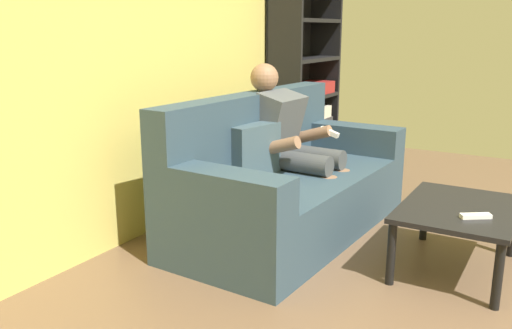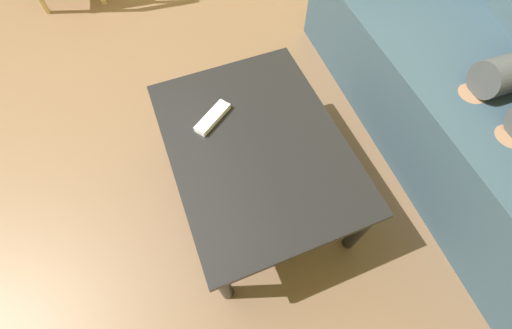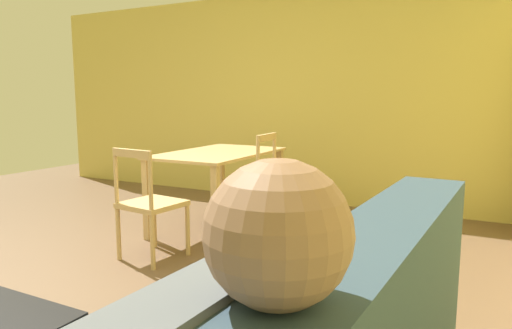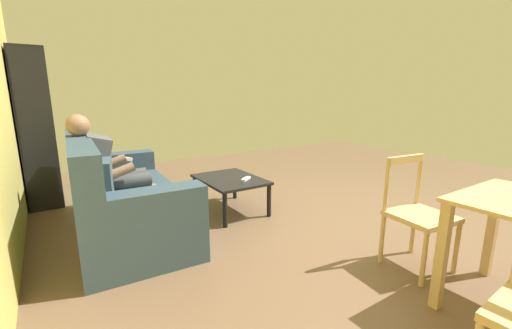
# 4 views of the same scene
# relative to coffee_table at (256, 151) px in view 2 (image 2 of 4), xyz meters

# --- Properties ---
(ground_plane) EXTENTS (8.76, 8.76, 0.00)m
(ground_plane) POSITION_rel_coffee_table_xyz_m (-1.08, -1.07, -0.35)
(ground_plane) COLOR brown
(coffee_table) EXTENTS (0.87, 0.64, 0.40)m
(coffee_table) POSITION_rel_coffee_table_xyz_m (0.00, 0.00, 0.00)
(coffee_table) COLOR black
(coffee_table) RESTS_ON ground_plane
(tv_remote) EXTENTS (0.14, 0.17, 0.02)m
(tv_remote) POSITION_rel_coffee_table_xyz_m (-0.17, -0.12, 0.06)
(tv_remote) COLOR white
(tv_remote) RESTS_ON coffee_table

